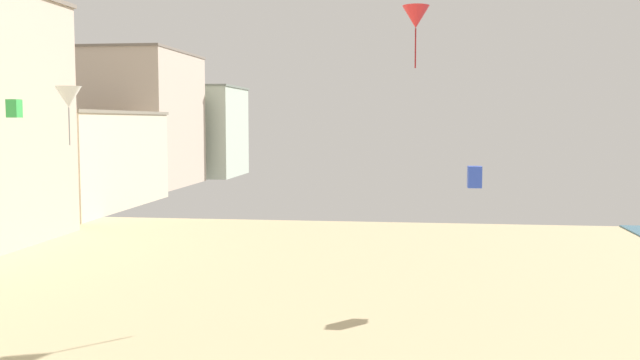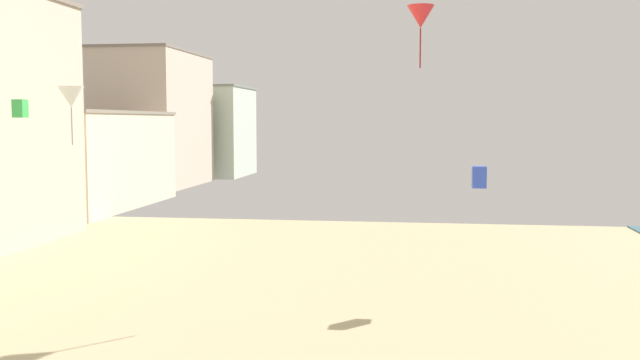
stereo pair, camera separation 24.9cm
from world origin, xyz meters
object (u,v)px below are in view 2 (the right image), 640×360
at_px(kite_white_delta, 71,97).
at_px(kite_green_box, 20,109).
at_px(kite_blue_box, 479,177).
at_px(kite_red_delta, 421,17).

relative_size(kite_white_delta, kite_green_box, 2.09).
xyz_separation_m(kite_white_delta, kite_blue_box, (13.83, 13.73, -3.48)).
bearing_deg(kite_green_box, kite_red_delta, 15.81).
distance_m(kite_white_delta, kite_blue_box, 19.80).
xyz_separation_m(kite_red_delta, kite_white_delta, (-10.92, -16.70, -4.67)).
xyz_separation_m(kite_red_delta, kite_blue_box, (2.91, -2.97, -8.15)).
bearing_deg(kite_white_delta, kite_blue_box, 44.78).
bearing_deg(kite_blue_box, kite_red_delta, 134.43).
height_order(kite_red_delta, kite_white_delta, kite_red_delta).
relative_size(kite_blue_box, kite_green_box, 1.18).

